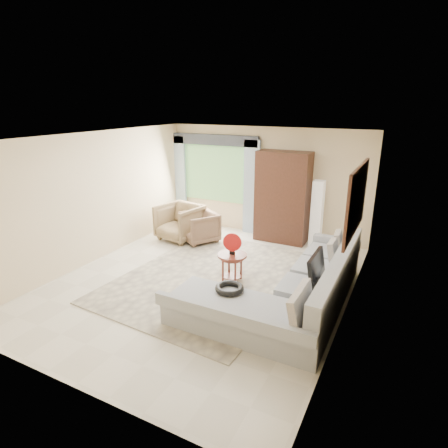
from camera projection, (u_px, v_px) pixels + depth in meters
The scene contains 17 objects.
ground at pixel (203, 282), 6.87m from camera, with size 6.00×6.00×0.00m, color silver.
area_rug at pixel (213, 277), 7.03m from camera, with size 3.00×4.00×0.02m, color #BFB597.
sectional_sofa at pixel (296, 294), 5.86m from camera, with size 2.30×3.46×0.90m.
tv_screen at pixel (317, 269), 5.71m from camera, with size 0.06×0.74×0.48m, color black.
garden_hose at pixel (229, 288), 5.48m from camera, with size 0.43×0.43×0.09m, color black.
coffee_table at pixel (232, 267), 6.80m from camera, with size 0.54×0.54×0.54m.
red_disc at pixel (232, 242), 6.65m from camera, with size 0.34×0.34×0.03m, color #B61412.
armchair_left at pixel (180, 222), 8.86m from camera, with size 0.90×0.93×0.85m, color olive.
armchair_right at pixel (199, 227), 8.73m from camera, with size 0.76×0.78×0.71m, color #826147.
potted_plant at pixel (175, 214), 9.97m from camera, with size 0.51×0.44×0.57m, color #999999.
armoire at pixel (283, 197), 8.60m from camera, with size 1.20×0.55×2.10m, color #321B10.
floor_lamp at pixel (317, 214), 8.40m from camera, with size 0.24×0.24×1.50m, color silver.
window at pixel (215, 173), 9.53m from camera, with size 1.80×0.04×1.40m, color #669E59.
curtain_left at pixel (179, 180), 9.99m from camera, with size 0.40×0.08×2.30m, color #9EB7CC.
curtain_right at pixel (251, 188), 9.08m from camera, with size 0.40×0.08×2.30m, color #9EB7CC.
valance at pixel (214, 140), 9.21m from camera, with size 2.40×0.12×0.26m, color #1E232D.
wall_mirror at pixel (356, 201), 5.55m from camera, with size 0.05×1.70×1.05m.
Camera 1 is at (3.17, -5.34, 3.15)m, focal length 30.00 mm.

